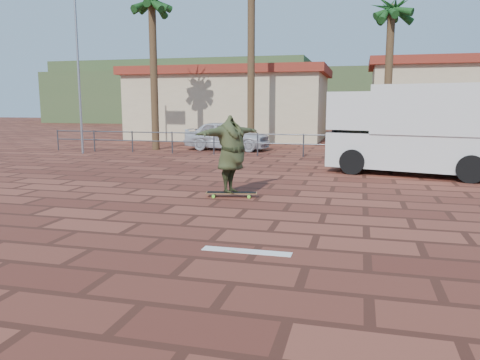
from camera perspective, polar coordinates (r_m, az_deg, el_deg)
name	(u,v)px	position (r m, az deg, el deg)	size (l,w,h in m)	color
ground	(225,229)	(8.56, -1.88, -5.94)	(120.00, 120.00, 0.00)	brown
paint_stripe	(247,251)	(7.28, 0.80, -8.68)	(1.40, 0.22, 0.01)	white
guardrail	(304,141)	(20.12, 7.75, 4.71)	(24.06, 0.06, 1.00)	#47494F
flagpole	(80,49)	(22.65, -18.94, 14.84)	(1.30, 0.10, 8.00)	gray
palm_far_left	(152,6)	(24.02, -10.70, 20.11)	(2.40, 2.40, 8.25)	brown
palm_center	(392,13)	(23.82, 17.99, 18.77)	(2.40, 2.40, 7.75)	brown
building_west	(231,103)	(31.06, -1.16, 9.32)	(12.60, 7.60, 4.50)	beige
building_east	(456,99)	(32.43, 24.80, 8.93)	(10.60, 6.60, 5.00)	beige
hill_front	(342,98)	(57.98, 12.29, 9.79)	(70.00, 18.00, 6.00)	#384C28
hill_back	(186,92)	(68.42, -6.54, 10.66)	(35.00, 14.00, 8.00)	#384C28
longboard	(231,193)	(11.38, -1.05, -1.60)	(1.27, 0.51, 0.12)	olive
skateboarder	(231,154)	(11.24, -1.06, 3.18)	(2.29, 0.62, 1.86)	#373E21
campervan	(421,128)	(16.04, 21.22, 5.94)	(5.87, 3.61, 2.83)	silver
car_silver	(227,135)	(23.06, -1.55, 5.45)	(1.69, 4.20, 1.43)	silver
car_white	(450,140)	(21.96, 24.23, 4.51)	(1.56, 4.48, 1.48)	white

